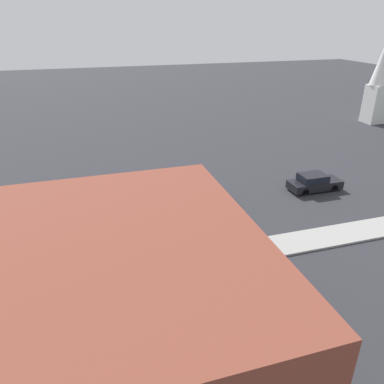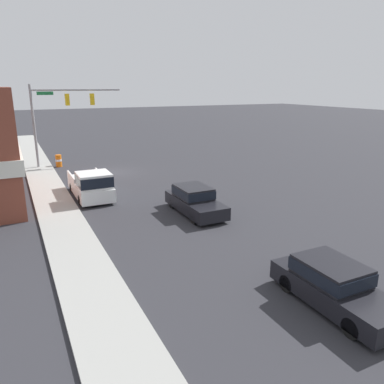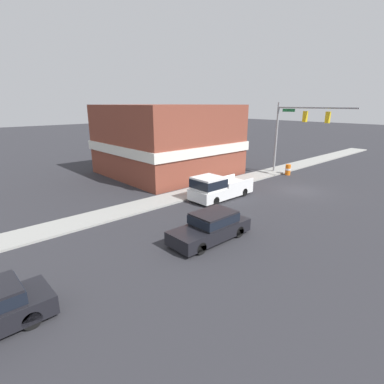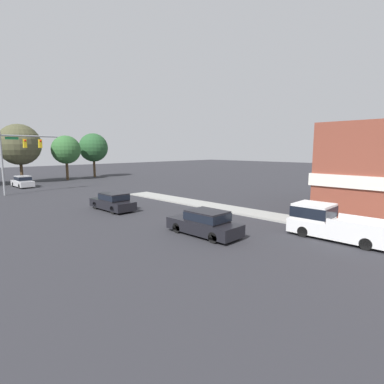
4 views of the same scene
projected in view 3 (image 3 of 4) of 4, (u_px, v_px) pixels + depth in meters
name	position (u px, v px, depth m)	size (l,w,h in m)	color
ground_plane	(299.00, 191.00, 26.28)	(200.00, 200.00, 0.00)	#2D2D33
sidewalk_curb	(247.00, 178.00, 30.30)	(2.40, 60.00, 0.14)	#9E9E99
near_signal_assembly	(299.00, 123.00, 30.13)	(8.07, 0.49, 7.48)	gray
car_lead	(211.00, 226.00, 16.67)	(1.90, 4.90, 1.58)	black
pickup_truck_parked	(217.00, 188.00, 23.73)	(2.14, 5.54, 1.97)	black
construction_barrel	(288.00, 170.00, 31.94)	(0.56, 0.56, 1.12)	orange
corner_brick_building	(168.00, 140.00, 32.18)	(12.33, 12.28, 7.25)	brown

